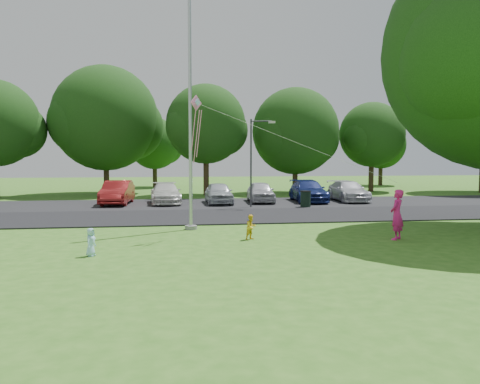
{
  "coord_description": "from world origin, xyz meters",
  "views": [
    {
      "loc": [
        -4.24,
        -14.21,
        2.93
      ],
      "look_at": [
        -1.6,
        4.0,
        1.6
      ],
      "focal_mm": 35.0,
      "sensor_mm": 36.0,
      "label": 1
    }
  ],
  "objects": [
    {
      "name": "flagpole",
      "position": [
        -3.5,
        5.0,
        4.17
      ],
      "size": [
        0.5,
        0.5,
        10.0
      ],
      "color": "#B7BABF",
      "rests_on": "ground"
    },
    {
      "name": "kite",
      "position": [
        -3.13,
        2.89,
        4.42
      ],
      "size": [
        7.32,
        1.7,
        3.16
      ],
      "rotation": [
        0.0,
        0.0,
        0.77
      ],
      "color": "pink",
      "rests_on": "ground"
    },
    {
      "name": "parked_cars",
      "position": [
        0.34,
        15.67,
        0.75
      ],
      "size": [
        17.02,
        4.99,
        1.47
      ],
      "color": "maroon",
      "rests_on": "ground"
    },
    {
      "name": "child_yellow",
      "position": [
        -1.45,
        2.25,
        0.45
      ],
      "size": [
        0.56,
        0.53,
        0.91
      ],
      "primitive_type": "imported",
      "rotation": [
        0.0,
        0.0,
        0.58
      ],
      "color": "yellow",
      "rests_on": "ground"
    },
    {
      "name": "street_lamp",
      "position": [
        0.54,
        12.85,
        3.14
      ],
      "size": [
        1.44,
        0.52,
        5.22
      ],
      "rotation": [
        0.0,
        0.0,
        -0.27
      ],
      "color": "#3F3F44",
      "rests_on": "ground"
    },
    {
      "name": "woman",
      "position": [
        3.74,
        1.49,
        0.91
      ],
      "size": [
        0.78,
        0.78,
        1.82
      ],
      "primitive_type": "imported",
      "rotation": [
        0.0,
        0.0,
        3.92
      ],
      "color": "#E71E7F",
      "rests_on": "ground"
    },
    {
      "name": "tree_row",
      "position": [
        1.59,
        24.23,
        5.71
      ],
      "size": [
        64.35,
        11.94,
        10.88
      ],
      "color": "#332316",
      "rests_on": "ground"
    },
    {
      "name": "ground",
      "position": [
        0.0,
        0.0,
        0.0
      ],
      "size": [
        120.0,
        120.0,
        0.0
      ],
      "primitive_type": "plane",
      "color": "#346C1C",
      "rests_on": "ground"
    },
    {
      "name": "park_road",
      "position": [
        0.0,
        9.0,
        0.03
      ],
      "size": [
        60.0,
        6.0,
        0.06
      ],
      "primitive_type": "cube",
      "color": "black",
      "rests_on": "ground"
    },
    {
      "name": "horizon_trees",
      "position": [
        4.06,
        33.88,
        4.3
      ],
      "size": [
        77.46,
        7.2,
        7.02
      ],
      "color": "#332316",
      "rests_on": "ground"
    },
    {
      "name": "child_blue",
      "position": [
        -6.68,
        0.13,
        0.43
      ],
      "size": [
        0.38,
        0.48,
        0.85
      ],
      "primitive_type": "imported",
      "rotation": [
        0.0,
        0.0,
        1.27
      ],
      "color": "#A6DFFF",
      "rests_on": "ground"
    },
    {
      "name": "parking_strip",
      "position": [
        0.0,
        15.5,
        0.03
      ],
      "size": [
        42.0,
        7.0,
        0.06
      ],
      "primitive_type": "cube",
      "color": "black",
      "rests_on": "ground"
    },
    {
      "name": "trash_can",
      "position": [
        3.55,
        12.49,
        0.51
      ],
      "size": [
        0.64,
        0.64,
        1.01
      ],
      "rotation": [
        0.0,
        0.0,
        0.07
      ],
      "color": "black",
      "rests_on": "ground"
    }
  ]
}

